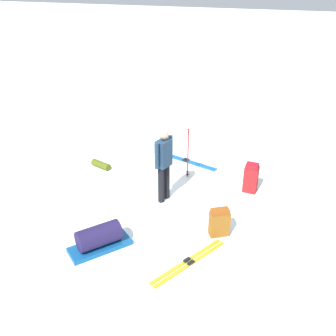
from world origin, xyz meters
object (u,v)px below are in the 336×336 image
(gear_sled, at_px, (99,238))
(sleeping_mat_rolled, at_px, (101,165))
(skier_standing, at_px, (164,161))
(backpack_large_dark, at_px, (251,178))
(ski_pair_near, at_px, (189,262))
(backpack_bright, at_px, (219,222))
(ski_poles_planted_near, at_px, (188,150))
(ski_pair_far, at_px, (186,161))

(gear_sled, xyz_separation_m, sleeping_mat_rolled, (2.92, 1.39, -0.13))
(skier_standing, relative_size, backpack_large_dark, 2.40)
(backpack_large_dark, bearing_deg, gear_sled, 140.10)
(skier_standing, distance_m, sleeping_mat_rolled, 2.39)
(ski_pair_near, xyz_separation_m, backpack_large_dark, (2.79, -0.74, 0.33))
(backpack_bright, bearing_deg, skier_standing, 57.39)
(backpack_large_dark, relative_size, gear_sled, 0.61)
(backpack_bright, bearing_deg, ski_poles_planted_near, 29.12)
(backpack_large_dark, bearing_deg, ski_poles_planted_near, 78.99)
(ski_pair_near, xyz_separation_m, ski_pair_far, (3.85, 1.08, -0.00))
(ski_poles_planted_near, bearing_deg, gear_sled, 165.20)
(ski_poles_planted_near, height_order, gear_sled, ski_poles_planted_near)
(backpack_bright, relative_size, gear_sled, 0.51)
(backpack_large_dark, bearing_deg, skier_standing, 117.35)
(ski_pair_near, relative_size, ski_poles_planted_near, 1.28)
(backpack_bright, relative_size, sleeping_mat_rolled, 1.06)
(ski_poles_planted_near, relative_size, gear_sled, 1.06)
(backpack_large_dark, bearing_deg, backpack_bright, 168.16)
(gear_sled, bearing_deg, ski_poles_planted_near, -14.80)
(gear_sled, bearing_deg, ski_pair_far, -8.71)
(ski_pair_near, relative_size, ski_pair_far, 0.86)
(backpack_bright, xyz_separation_m, gear_sled, (-1.06, 2.04, -0.06))
(ski_pair_near, distance_m, gear_sled, 1.70)
(skier_standing, height_order, ski_pair_near, skier_standing)
(skier_standing, relative_size, gear_sled, 1.47)
(ski_pair_far, bearing_deg, sleeping_mat_rolled, 117.32)
(ski_pair_near, distance_m, ski_poles_planted_near, 3.28)
(ski_pair_near, xyz_separation_m, gear_sled, (-0.10, 1.68, 0.21))
(skier_standing, xyz_separation_m, ski_pair_far, (1.98, 0.02, -0.94))
(backpack_bright, distance_m, gear_sled, 2.30)
(skier_standing, bearing_deg, ski_poles_planted_near, -10.13)
(sleeping_mat_rolled, bearing_deg, ski_pair_near, -132.56)
(ski_pair_near, xyz_separation_m, ski_poles_planted_near, (3.10, 0.84, 0.67))
(ski_pair_far, xyz_separation_m, backpack_large_dark, (-1.06, -1.82, 0.33))
(skier_standing, distance_m, backpack_large_dark, 2.11)
(backpack_bright, distance_m, sleeping_mat_rolled, 3.90)
(skier_standing, height_order, sleeping_mat_rolled, skier_standing)
(ski_pair_far, xyz_separation_m, sleeping_mat_rolled, (-1.03, 1.99, 0.08))
(ski_poles_planted_near, distance_m, gear_sled, 3.34)
(ski_pair_near, relative_size, gear_sled, 1.35)
(backpack_large_dark, relative_size, backpack_bright, 1.21)
(backpack_bright, height_order, gear_sled, backpack_bright)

